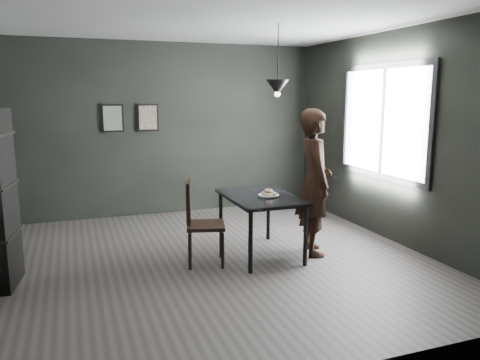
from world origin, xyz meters
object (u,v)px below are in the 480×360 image
object	(u,v)px
cafe_table	(261,202)
pendant_lamp	(277,87)
woman	(314,182)
white_plate	(268,196)
wood_chair	(198,217)

from	to	relation	value
cafe_table	pendant_lamp	world-z (taller)	pendant_lamp
cafe_table	woman	world-z (taller)	woman
cafe_table	pendant_lamp	bearing A→B (deg)	21.80
white_plate	woman	world-z (taller)	woman
cafe_table	white_plate	size ratio (longest dim) A/B	5.22
white_plate	woman	xyz separation A→B (m)	(0.57, -0.09, 0.14)
woman	pendant_lamp	size ratio (longest dim) A/B	2.08
white_plate	pendant_lamp	size ratio (longest dim) A/B	0.27
cafe_table	white_plate	distance (m)	0.13
white_plate	pendant_lamp	xyz separation A→B (m)	(0.18, 0.17, 1.29)
woman	wood_chair	xyz separation A→B (m)	(-1.45, 0.11, -0.33)
cafe_table	wood_chair	world-z (taller)	wood_chair
wood_chair	pendant_lamp	xyz separation A→B (m)	(1.06, 0.15, 1.48)
pendant_lamp	woman	bearing A→B (deg)	-33.66
cafe_table	wood_chair	xyz separation A→B (m)	(-0.81, -0.05, -0.10)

